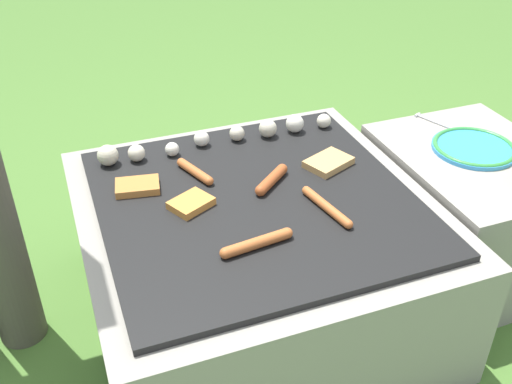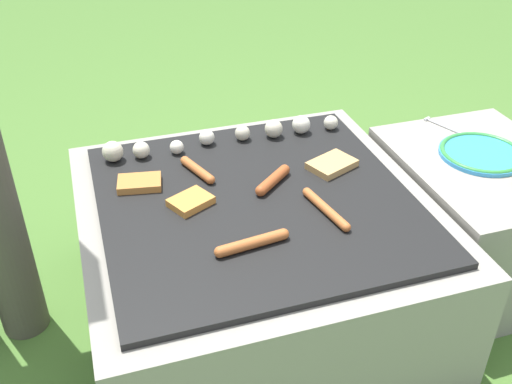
# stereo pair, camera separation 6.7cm
# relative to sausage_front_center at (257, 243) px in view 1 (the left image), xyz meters

# --- Properties ---
(ground_plane) EXTENTS (14.00, 14.00, 0.00)m
(ground_plane) POSITION_rel_sausage_front_center_xyz_m (0.07, 0.19, -0.41)
(ground_plane) COLOR #47702D
(grill) EXTENTS (0.90, 0.90, 0.40)m
(grill) POSITION_rel_sausage_front_center_xyz_m (0.07, 0.19, -0.22)
(grill) COLOR gray
(grill) RESTS_ON ground_plane
(side_ledge) EXTENTS (0.46, 0.58, 0.40)m
(side_ledge) POSITION_rel_sausage_front_center_xyz_m (0.76, 0.17, -0.21)
(side_ledge) COLOR gray
(side_ledge) RESTS_ON ground_plane
(sausage_front_center) EXTENTS (0.19, 0.05, 0.03)m
(sausage_front_center) POSITION_rel_sausage_front_center_xyz_m (0.00, 0.00, 0.00)
(sausage_front_center) COLOR #B7602D
(sausage_front_center) RESTS_ON grill
(sausage_mid_left) EXTENTS (0.07, 0.15, 0.02)m
(sausage_mid_left) POSITION_rel_sausage_front_center_xyz_m (-0.05, 0.36, -0.00)
(sausage_mid_left) COLOR #B7602D
(sausage_mid_left) RESTS_ON grill
(sausage_back_left) EXTENTS (0.06, 0.19, 0.02)m
(sausage_back_left) POSITION_rel_sausage_front_center_xyz_m (0.22, 0.08, -0.00)
(sausage_back_left) COLOR #B7602D
(sausage_back_left) RESTS_ON grill
(sausage_back_center) EXTENTS (0.12, 0.11, 0.03)m
(sausage_back_center) POSITION_rel_sausage_front_center_xyz_m (0.13, 0.24, 0.00)
(sausage_back_center) COLOR #A34C23
(sausage_back_center) RESTS_ON grill
(bread_slice_right) EXTENTS (0.15, 0.13, 0.02)m
(bread_slice_right) POSITION_rel_sausage_front_center_xyz_m (0.32, 0.27, -0.00)
(bread_slice_right) COLOR tan
(bread_slice_right) RESTS_ON grill
(bread_slice_left) EXTENTS (0.13, 0.10, 0.02)m
(bread_slice_left) POSITION_rel_sausage_front_center_xyz_m (-0.21, 0.34, -0.00)
(bread_slice_left) COLOR #B27033
(bread_slice_left) RESTS_ON grill
(bread_slice_center) EXTENTS (0.13, 0.12, 0.02)m
(bread_slice_center) POSITION_rel_sausage_front_center_xyz_m (-0.10, 0.21, -0.00)
(bread_slice_center) COLOR #D18438
(bread_slice_center) RESTS_ON grill
(mushroom_row) EXTENTS (0.72, 0.07, 0.06)m
(mushroom_row) POSITION_rel_sausage_front_center_xyz_m (0.06, 0.50, 0.01)
(mushroom_row) COLOR beige
(mushroom_row) RESTS_ON grill
(plate_colorful) EXTENTS (0.24, 0.24, 0.02)m
(plate_colorful) POSITION_rel_sausage_front_center_xyz_m (0.76, 0.20, -0.00)
(plate_colorful) COLOR #338CCC
(plate_colorful) RESTS_ON side_ledge
(fork_utensil) EXTENTS (0.08, 0.17, 0.01)m
(fork_utensil) POSITION_rel_sausage_front_center_xyz_m (0.76, 0.39, -0.01)
(fork_utensil) COLOR silver
(fork_utensil) RESTS_ON side_ledge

